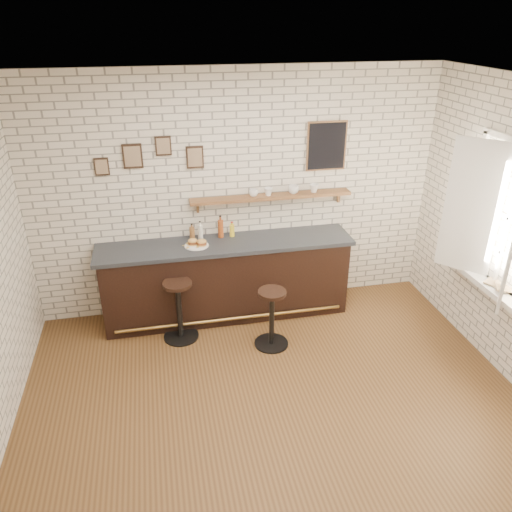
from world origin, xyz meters
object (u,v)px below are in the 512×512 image
object	(u,v)px
sandwich_plate	(197,246)
bar_stool_left	(179,308)
condiment_bottle_yellow	(232,230)
shelf_cup_a	(254,193)
bitters_bottle_amber	(221,229)
shelf_cup_c	(294,190)
bar_stool_right	(272,316)
bitters_bottle_brown	(192,233)
shelf_cup_d	(314,188)
book_upper	(495,286)
bar_counter	(227,279)
bitters_bottle_white	(200,232)
ciabatta_sandwich	(197,242)
shelf_cup_b	(268,192)
book_lower	(494,287)

from	to	relation	value
sandwich_plate	bar_stool_left	world-z (taller)	sandwich_plate
condiment_bottle_yellow	shelf_cup_a	xyz separation A→B (m)	(0.28, 0.03, 0.45)
bitters_bottle_amber	shelf_cup_c	size ratio (longest dim) A/B	2.14
bar_stool_right	shelf_cup_a	bearing A→B (deg)	90.76
bitters_bottle_brown	shelf_cup_a	world-z (taller)	shelf_cup_a
condiment_bottle_yellow	shelf_cup_d	size ratio (longest dim) A/B	1.76
bar_stool_right	book_upper	distance (m)	2.39
bar_counter	condiment_bottle_yellow	distance (m)	0.62
bitters_bottle_brown	shelf_cup_a	distance (m)	0.89
sandwich_plate	bitters_bottle_white	size ratio (longest dim) A/B	1.21
shelf_cup_c	ciabatta_sandwich	bearing A→B (deg)	130.21
shelf_cup_d	book_upper	bearing A→B (deg)	-72.43
bar_counter	sandwich_plate	bearing A→B (deg)	-175.53
bitters_bottle_white	shelf_cup_d	world-z (taller)	shelf_cup_d
bitters_bottle_amber	shelf_cup_a	world-z (taller)	shelf_cup_a
shelf_cup_c	bar_stool_right	bearing A→B (deg)	-177.23
bar_counter	shelf_cup_c	distance (m)	1.39
shelf_cup_b	book_lower	world-z (taller)	shelf_cup_b
sandwich_plate	bar_counter	bearing A→B (deg)	4.47
bar_counter	condiment_bottle_yellow	world-z (taller)	condiment_bottle_yellow
shelf_cup_b	bar_stool_left	bearing A→B (deg)	162.42
bitters_bottle_brown	book_lower	size ratio (longest dim) A/B	0.87
bitters_bottle_brown	shelf_cup_d	world-z (taller)	shelf_cup_d
bitters_bottle_brown	bitters_bottle_amber	size ratio (longest dim) A/B	0.73
sandwich_plate	ciabatta_sandwich	distance (m)	0.04
bar_stool_left	book_upper	distance (m)	3.46
sandwich_plate	bar_stool_left	size ratio (longest dim) A/B	0.37
bar_stool_right	shelf_cup_d	world-z (taller)	shelf_cup_d
sandwich_plate	shelf_cup_a	world-z (taller)	shelf_cup_a
bar_stool_left	book_lower	xyz separation A→B (m)	(3.22, -1.12, 0.54)
ciabatta_sandwich	bitters_bottle_brown	xyz separation A→B (m)	(-0.04, 0.20, 0.03)
bitters_bottle_white	shelf_cup_b	size ratio (longest dim) A/B	2.23
ciabatta_sandwich	bar_stool_right	distance (m)	1.24
sandwich_plate	bitters_bottle_brown	xyz separation A→B (m)	(-0.03, 0.20, 0.08)
condiment_bottle_yellow	book_upper	distance (m)	3.02
bar_counter	shelf_cup_d	xyz separation A→B (m)	(1.15, 0.20, 1.04)
bar_stool_left	shelf_cup_d	size ratio (longest dim) A/B	6.87
ciabatta_sandwich	shelf_cup_b	distance (m)	1.06
bar_counter	bitters_bottle_amber	world-z (taller)	bitters_bottle_amber
bar_stool_right	shelf_cup_c	xyz separation A→B (m)	(0.49, 0.96, 1.17)
bitters_bottle_white	book_lower	xyz separation A→B (m)	(2.87, -1.69, -0.16)
ciabatta_sandwich	bar_stool_left	size ratio (longest dim) A/B	0.30
bar_stool_right	shelf_cup_a	xyz separation A→B (m)	(-0.01, 0.96, 1.16)
bar_stool_left	book_upper	world-z (taller)	book_upper
ciabatta_sandwich	bitters_bottle_white	xyz separation A→B (m)	(0.06, 0.20, 0.05)
book_upper	bitters_bottle_brown	bearing A→B (deg)	179.18
bitters_bottle_amber	book_upper	size ratio (longest dim) A/B	1.37
bitters_bottle_white	bar_stool_left	bearing A→B (deg)	-121.10
bitters_bottle_brown	bar_stool_left	distance (m)	0.93
shelf_cup_d	book_lower	world-z (taller)	shelf_cup_d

